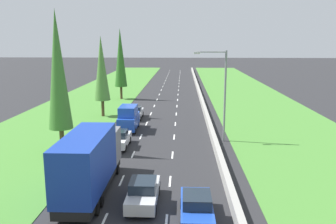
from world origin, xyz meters
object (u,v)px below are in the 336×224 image
poplar_tree_second (58,70)px  street_light_mast (222,89)px  blue_box_truck_left_lane (90,161)px  poplar_tree_fourth (120,58)px  blue_sedan_right_lane (197,208)px  white_sedan_left_lane (119,139)px  poplar_tree_third (101,69)px  silver_sedan_left_lane (135,112)px  silver_sedan_centre_lane (143,192)px  blue_van_left_lane (129,118)px

poplar_tree_second → street_light_mast: size_ratio=1.40×
blue_box_truck_left_lane → poplar_tree_fourth: size_ratio=0.78×
poplar_tree_fourth → street_light_mast: (14.36, -25.77, -1.83)m
blue_sedan_right_lane → white_sedan_left_lane: bearing=116.0°
blue_sedan_right_lane → street_light_mast: bearing=79.7°
street_light_mast → poplar_tree_third: bearing=141.6°
silver_sedan_left_lane → blue_sedan_right_lane: same height
poplar_tree_second → poplar_tree_third: 15.61m
silver_sedan_centre_lane → street_light_mast: (6.17, 14.51, 4.42)m
silver_sedan_left_lane → street_light_mast: bearing=-45.7°
blue_box_truck_left_lane → white_sedan_left_lane: blue_box_truck_left_lane is taller
silver_sedan_centre_lane → street_light_mast: 16.37m
blue_sedan_right_lane → poplar_tree_third: poplar_tree_third is taller
white_sedan_left_lane → silver_sedan_left_lane: size_ratio=1.00×
silver_sedan_left_lane → street_light_mast: street_light_mast is taller
blue_box_truck_left_lane → poplar_tree_second: (-4.84, 8.76, 5.19)m
street_light_mast → silver_sedan_centre_lane: bearing=-113.0°
blue_van_left_lane → street_light_mast: street_light_mast is taller
silver_sedan_centre_lane → poplar_tree_third: poplar_tree_third is taller
blue_van_left_lane → blue_sedan_right_lane: (6.84, -20.38, -0.59)m
blue_box_truck_left_lane → blue_van_left_lane: (-0.01, 16.87, -0.78)m
poplar_tree_third → blue_sedan_right_lane: bearing=-67.7°
white_sedan_left_lane → blue_sedan_right_lane: 15.49m
blue_van_left_lane → street_light_mast: (9.83, -3.96, 3.83)m
silver_sedan_left_lane → poplar_tree_third: bearing=164.5°
poplar_tree_fourth → street_light_mast: size_ratio=1.34×
white_sedan_left_lane → poplar_tree_third: bearing=108.3°
blue_van_left_lane → blue_sedan_right_lane: 21.50m
silver_sedan_left_lane → poplar_tree_fourth: 17.37m
white_sedan_left_lane → poplar_tree_fourth: 29.32m
blue_van_left_lane → poplar_tree_second: poplar_tree_second is taller
silver_sedan_left_lane → blue_box_truck_left_lane: bearing=-89.7°
blue_sedan_right_lane → street_light_mast: size_ratio=0.50×
blue_van_left_lane → silver_sedan_centre_lane: 18.83m
blue_sedan_right_lane → poplar_tree_third: bearing=112.3°
blue_van_left_lane → blue_sedan_right_lane: size_ratio=1.09×
white_sedan_left_lane → silver_sedan_centre_lane: 12.53m
blue_box_truck_left_lane → white_sedan_left_lane: bearing=89.8°
poplar_tree_second → poplar_tree_fourth: (0.30, 29.92, -0.31)m
white_sedan_left_lane → poplar_tree_second: poplar_tree_second is taller
silver_sedan_centre_lane → poplar_tree_second: bearing=129.3°
silver_sedan_left_lane → poplar_tree_fourth: (-4.43, 15.59, 6.25)m
blue_van_left_lane → poplar_tree_fourth: (-4.53, 21.81, 5.66)m
silver_sedan_left_lane → street_light_mast: size_ratio=0.50×
blue_sedan_right_lane → poplar_tree_fourth: 44.14m
blue_van_left_lane → blue_box_truck_left_lane: bearing=-90.0°
blue_van_left_lane → silver_sedan_left_lane: blue_van_left_lane is taller
white_sedan_left_lane → poplar_tree_second: (-4.88, -1.65, 6.56)m
blue_box_truck_left_lane → silver_sedan_centre_lane: size_ratio=2.09×
blue_sedan_right_lane → poplar_tree_third: size_ratio=0.43×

